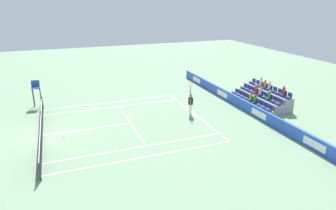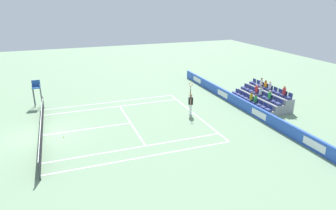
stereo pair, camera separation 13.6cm
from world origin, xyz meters
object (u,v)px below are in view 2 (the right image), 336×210
at_px(tennis_net, 42,129).
at_px(loose_tennis_ball, 63,137).
at_px(umpire_chair, 37,90).
at_px(tennis_player, 191,103).

height_order(tennis_net, loose_tennis_ball, tennis_net).
distance_m(tennis_net, umpire_chair, 6.85).
bearing_deg(tennis_player, umpire_chair, 60.55).
height_order(tennis_player, umpire_chair, tennis_player).
bearing_deg(loose_tennis_ball, umpire_chair, 13.23).
bearing_deg(umpire_chair, tennis_net, -176.51).
relative_size(tennis_net, loose_tennis_ball, 176.03).
bearing_deg(tennis_player, loose_tennis_ball, 95.10).
relative_size(tennis_player, loose_tennis_ball, 41.97).
bearing_deg(tennis_player, tennis_net, 90.13).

